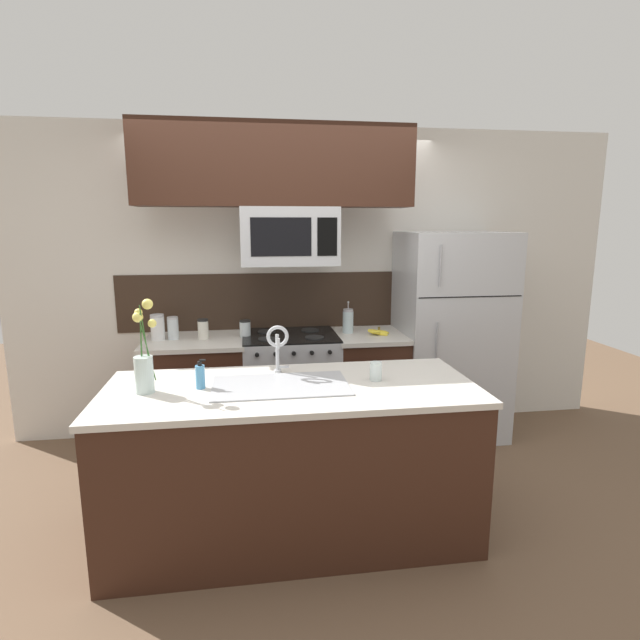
# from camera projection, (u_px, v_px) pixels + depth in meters

# --- Properties ---
(ground_plane) EXTENTS (10.00, 10.00, 0.00)m
(ground_plane) POSITION_uv_depth(u_px,v_px,m) (303.00, 498.00, 3.33)
(ground_plane) COLOR brown
(rear_partition) EXTENTS (5.20, 0.10, 2.60)m
(rear_partition) POSITION_uv_depth(u_px,v_px,m) (320.00, 282.00, 4.37)
(rear_partition) COLOR silver
(rear_partition) RESTS_ON ground
(splash_band) EXTENTS (2.82, 0.01, 0.48)m
(splash_band) POSITION_uv_depth(u_px,v_px,m) (286.00, 301.00, 4.30)
(splash_band) COLOR #332319
(splash_band) RESTS_ON rear_partition
(back_counter_left) EXTENTS (0.78, 0.65, 0.91)m
(back_counter_left) POSITION_uv_depth(u_px,v_px,m) (197.00, 394.00, 4.01)
(back_counter_left) COLOR #381E14
(back_counter_left) RESTS_ON ground
(back_counter_right) EXTENTS (0.58, 0.65, 0.91)m
(back_counter_right) POSITION_uv_depth(u_px,v_px,m) (368.00, 386.00, 4.21)
(back_counter_right) COLOR #381E14
(back_counter_right) RESTS_ON ground
(stove_range) EXTENTS (0.76, 0.64, 0.93)m
(stove_range) POSITION_uv_depth(u_px,v_px,m) (291.00, 389.00, 4.12)
(stove_range) COLOR #B7BABF
(stove_range) RESTS_ON ground
(microwave) EXTENTS (0.74, 0.40, 0.44)m
(microwave) POSITION_uv_depth(u_px,v_px,m) (289.00, 236.00, 3.86)
(microwave) COLOR #B7BABF
(upper_cabinet_band) EXTENTS (2.07, 0.34, 0.60)m
(upper_cabinet_band) POSITION_uv_depth(u_px,v_px,m) (275.00, 166.00, 3.72)
(upper_cabinet_band) COLOR #381E14
(refrigerator) EXTENTS (0.87, 0.74, 1.74)m
(refrigerator) POSITION_uv_depth(u_px,v_px,m) (450.00, 335.00, 4.26)
(refrigerator) COLOR #B7BABF
(refrigerator) RESTS_ON ground
(storage_jar_tall) EXTENTS (0.11, 0.11, 0.20)m
(storage_jar_tall) POSITION_uv_depth(u_px,v_px,m) (158.00, 327.00, 3.89)
(storage_jar_tall) COLOR silver
(storage_jar_tall) RESTS_ON back_counter_left
(storage_jar_medium) EXTENTS (0.09, 0.09, 0.18)m
(storage_jar_medium) POSITION_uv_depth(u_px,v_px,m) (173.00, 328.00, 3.91)
(storage_jar_medium) COLOR silver
(storage_jar_medium) RESTS_ON back_counter_left
(storage_jar_short) EXTENTS (0.08, 0.08, 0.16)m
(storage_jar_short) POSITION_uv_depth(u_px,v_px,m) (203.00, 329.00, 3.92)
(storage_jar_short) COLOR silver
(storage_jar_short) RESTS_ON back_counter_left
(storage_jar_squat) EXTENTS (0.09, 0.09, 0.14)m
(storage_jar_squat) POSITION_uv_depth(u_px,v_px,m) (245.00, 329.00, 3.99)
(storage_jar_squat) COLOR silver
(storage_jar_squat) RESTS_ON back_counter_left
(banana_bunch) EXTENTS (0.19, 0.13, 0.08)m
(banana_bunch) POSITION_uv_depth(u_px,v_px,m) (379.00, 332.00, 4.07)
(banana_bunch) COLOR yellow
(banana_bunch) RESTS_ON back_counter_right
(french_press) EXTENTS (0.09, 0.09, 0.27)m
(french_press) POSITION_uv_depth(u_px,v_px,m) (348.00, 321.00, 4.14)
(french_press) COLOR silver
(french_press) RESTS_ON back_counter_right
(island_counter) EXTENTS (2.08, 0.87, 0.91)m
(island_counter) POSITION_uv_depth(u_px,v_px,m) (292.00, 460.00, 2.89)
(island_counter) COLOR #381E14
(island_counter) RESTS_ON ground
(kitchen_sink) EXTENTS (0.76, 0.44, 0.16)m
(kitchen_sink) POSITION_uv_depth(u_px,v_px,m) (281.00, 398.00, 2.81)
(kitchen_sink) COLOR #ADAFB5
(kitchen_sink) RESTS_ON island_counter
(sink_faucet) EXTENTS (0.14, 0.14, 0.31)m
(sink_faucet) POSITION_uv_depth(u_px,v_px,m) (278.00, 343.00, 2.97)
(sink_faucet) COLOR #B7BABF
(sink_faucet) RESTS_ON island_counter
(dish_soap_bottle) EXTENTS (0.06, 0.05, 0.16)m
(dish_soap_bottle) POSITION_uv_depth(u_px,v_px,m) (200.00, 376.00, 2.75)
(dish_soap_bottle) COLOR #4C93C6
(dish_soap_bottle) RESTS_ON island_counter
(drinking_glass) EXTENTS (0.07, 0.07, 0.11)m
(drinking_glass) POSITION_uv_depth(u_px,v_px,m) (376.00, 371.00, 2.89)
(drinking_glass) COLOR silver
(drinking_glass) RESTS_ON island_counter
(flower_vase) EXTENTS (0.13, 0.11, 0.51)m
(flower_vase) POSITION_uv_depth(u_px,v_px,m) (144.00, 366.00, 2.67)
(flower_vase) COLOR silver
(flower_vase) RESTS_ON island_counter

